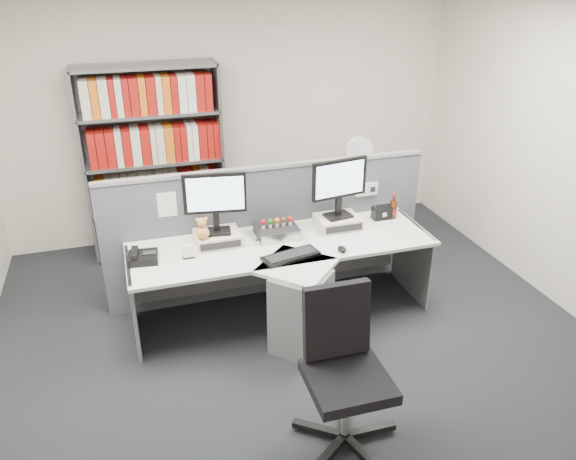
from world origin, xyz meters
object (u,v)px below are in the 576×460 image
object	(u,v)px
desk_calendar	(188,252)
office_chair	(343,366)
speaker	(382,212)
shelving_unit	(155,165)
filing_cabinet	(355,212)
desktop_pc	(277,231)
desk_phone	(142,257)
desk_fan	(358,154)
mouse	(342,249)
monitor_left	(215,198)
keyboard	(291,256)
monitor_right	(339,183)
cola_bottle	(393,209)
desk	(290,282)

from	to	relation	value
desk_calendar	office_chair	size ratio (longest dim) A/B	0.11
speaker	shelving_unit	world-z (taller)	shelving_unit
filing_cabinet	desktop_pc	bearing A→B (deg)	-139.63
desk_phone	desk_calendar	world-z (taller)	desk_calendar
speaker	desk_fan	world-z (taller)	desk_fan
mouse	speaker	world-z (taller)	speaker
desk_calendar	shelving_unit	bearing A→B (deg)	93.41
monitor_left	desktop_pc	bearing A→B (deg)	-1.00
desk_fan	office_chair	size ratio (longest dim) A/B	0.50
keyboard	mouse	distance (m)	0.44
monitor_right	cola_bottle	xyz separation A→B (m)	(0.56, 0.03, -0.33)
cola_bottle	filing_cabinet	bearing A→B (deg)	86.28
keyboard	shelving_unit	bearing A→B (deg)	115.21
monitor_right	speaker	world-z (taller)	monitor_right
filing_cabinet	cola_bottle	bearing A→B (deg)	-93.72
desk_calendar	office_chair	distance (m)	1.66
desk	monitor_left	bearing A→B (deg)	143.96
desktop_pc	filing_cabinet	distance (m)	1.64
desk_calendar	shelving_unit	xyz separation A→B (m)	(-0.10, 1.65, 0.21)
monitor_left	shelving_unit	distance (m)	1.52
desk_calendar	monitor_right	bearing A→B (deg)	7.71
desk_calendar	keyboard	bearing A→B (deg)	-17.07
monitor_left	desk_phone	xyz separation A→B (m)	(-0.63, -0.14, -0.38)
desk_phone	desk_fan	distance (m)	2.64
filing_cabinet	monitor_right	bearing A→B (deg)	-121.70
shelving_unit	office_chair	size ratio (longest dim) A/B	1.89
desk	mouse	xyz separation A→B (m)	(0.43, -0.07, 0.28)
monitor_right	cola_bottle	distance (m)	0.65
mouse	shelving_unit	distance (m)	2.35
cola_bottle	office_chair	distance (m)	2.05
monitor_left	desk_calendar	bearing A→B (deg)	-145.89
desktop_pc	desk_phone	size ratio (longest dim) A/B	1.40
keyboard	desk_calendar	distance (m)	0.83
monitor_right	office_chair	world-z (taller)	monitor_right
monitor_right	filing_cabinet	world-z (taller)	monitor_right
desk	desk_fan	world-z (taller)	desk_fan
speaker	cola_bottle	distance (m)	0.11
desktop_pc	keyboard	size ratio (longest dim) A/B	0.70
keyboard	office_chair	bearing A→B (deg)	-91.41
desk	monitor_right	size ratio (longest dim) A/B	4.84
monitor_left	desk_phone	distance (m)	0.75
desk_phone	filing_cabinet	bearing A→B (deg)	26.02
desk_phone	desk_fan	xyz separation A→B (m)	(2.36, 1.15, 0.27)
keyboard	monitor_right	bearing A→B (deg)	36.52
monitor_left	speaker	world-z (taller)	monitor_left
monitor_right	filing_cabinet	bearing A→B (deg)	58.30
desk_calendar	shelving_unit	size ratio (longest dim) A/B	0.06
shelving_unit	filing_cabinet	size ratio (longest dim) A/B	2.86
filing_cabinet	office_chair	xyz separation A→B (m)	(-1.24, -2.66, 0.22)
monitor_left	filing_cabinet	xyz separation A→B (m)	(1.73, 1.02, -0.78)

